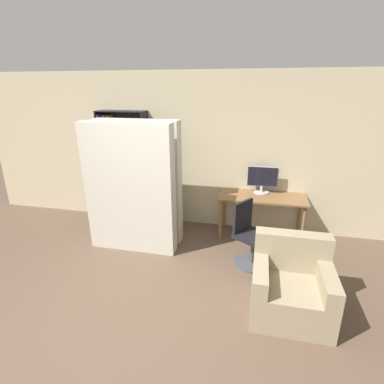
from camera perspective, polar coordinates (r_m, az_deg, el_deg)
The scene contains 9 objects.
ground_plane at distance 3.55m, azimuth -13.21°, elevation -24.14°, with size 16.00×16.00×0.00m, color brown.
wall_back at distance 5.36m, azimuth -1.17°, elevation 7.76°, with size 8.00×0.06×2.70m.
desk at distance 5.07m, azimuth 13.17°, elevation -1.73°, with size 1.42×0.62×0.74m.
monitor at distance 5.13m, azimuth 13.23°, elevation 2.41°, with size 0.50×0.26×0.46m.
office_chair at distance 4.39m, azimuth 10.96°, elevation -8.90°, with size 0.61×0.61×0.92m.
bookshelf at distance 5.72m, azimuth -13.54°, elevation 4.26°, with size 0.86×0.32×2.05m.
mattress_near at distance 4.53m, azimuth -11.73°, elevation 0.47°, with size 1.36×0.30×1.98m.
mattress_far at distance 4.85m, azimuth -9.95°, elevation 1.84°, with size 1.36×0.29×1.98m.
armchair at distance 3.68m, azimuth 18.30°, elevation -16.57°, with size 0.85×0.80×0.85m.
Camera 1 is at (1.28, -2.28, 2.41)m, focal length 28.00 mm.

